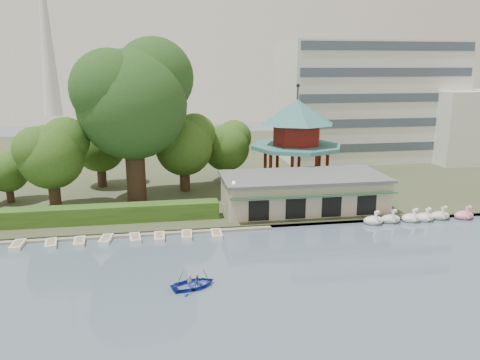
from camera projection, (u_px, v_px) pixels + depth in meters
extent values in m
plane|color=slate|center=(255.00, 316.00, 31.52)|extent=(220.00, 220.00, 0.00)
cube|color=#424930|center=(197.00, 161.00, 81.29)|extent=(220.00, 70.00, 0.40)
cube|color=gray|center=(222.00, 228.00, 48.06)|extent=(220.00, 0.60, 0.30)
cube|color=gray|center=(101.00, 235.00, 46.05)|extent=(34.00, 1.60, 0.24)
cube|color=#BCA991|center=(303.00, 193.00, 53.67)|extent=(18.00, 8.00, 3.60)
cube|color=#595B5E|center=(303.00, 176.00, 53.21)|extent=(18.60, 8.60, 0.30)
cube|color=#194C2D|center=(315.00, 196.00, 49.36)|extent=(18.00, 1.59, 0.45)
cylinder|color=#BCA991|center=(295.00, 182.00, 63.85)|extent=(10.40, 10.40, 1.20)
cylinder|color=#357372|center=(296.00, 147.00, 62.70)|extent=(12.40, 12.40, 0.50)
cylinder|color=maroon|center=(297.00, 134.00, 62.31)|extent=(6.40, 6.40, 2.80)
cone|color=#357372|center=(297.00, 112.00, 61.60)|extent=(10.00, 10.00, 3.20)
cylinder|color=black|center=(298.00, 92.00, 61.00)|extent=(0.16, 0.16, 1.80)
cube|color=silver|center=(368.00, 101.00, 81.74)|extent=(30.00, 14.00, 20.00)
cube|color=silver|center=(470.00, 126.00, 79.50)|extent=(14.00, 10.00, 12.00)
cone|color=silver|center=(45.00, 23.00, 151.81)|extent=(6.00, 6.00, 60.00)
cube|color=#345A1B|center=(75.00, 215.00, 48.45)|extent=(30.00, 2.00, 1.80)
cylinder|color=black|center=(234.00, 202.00, 49.39)|extent=(0.12, 0.12, 4.00)
sphere|color=beige|center=(234.00, 183.00, 48.89)|extent=(0.36, 0.36, 0.36)
cylinder|color=#3A281C|center=(135.00, 163.00, 55.70)|extent=(2.29, 2.29, 9.37)
sphere|color=#24481A|center=(132.00, 105.00, 54.05)|extent=(12.73, 12.73, 12.73)
sphere|color=#24481A|center=(154.00, 78.00, 55.57)|extent=(9.55, 9.55, 9.55)
sphere|color=#24481A|center=(110.00, 89.00, 52.03)|extent=(8.91, 8.91, 8.91)
cylinder|color=#3A281C|center=(54.00, 189.00, 52.87)|extent=(1.30, 1.30, 4.95)
sphere|color=#345A1B|center=(51.00, 157.00, 52.00)|extent=(7.22, 7.22, 7.22)
sphere|color=#345A1B|center=(65.00, 141.00, 52.89)|extent=(5.42, 5.42, 5.42)
sphere|color=#345A1B|center=(37.00, 149.00, 50.87)|extent=(5.06, 5.06, 5.06)
cylinder|color=#3A281C|center=(10.00, 190.00, 55.97)|extent=(0.87, 0.87, 3.02)
sphere|color=#345A1B|center=(8.00, 172.00, 55.44)|extent=(4.84, 4.84, 4.84)
sphere|color=#345A1B|center=(17.00, 162.00, 56.06)|extent=(3.63, 3.63, 3.63)
cylinder|color=#3A281C|center=(185.00, 173.00, 61.05)|extent=(1.32, 1.32, 4.65)
sphere|color=#345A1B|center=(184.00, 147.00, 60.23)|extent=(7.36, 7.36, 7.36)
sphere|color=#345A1B|center=(195.00, 134.00, 61.17)|extent=(5.52, 5.52, 5.52)
sphere|color=#345A1B|center=(174.00, 141.00, 59.10)|extent=(5.15, 5.15, 5.15)
cylinder|color=#3A281C|center=(226.00, 168.00, 65.92)|extent=(1.19, 1.19, 3.93)
sphere|color=#345A1B|center=(226.00, 148.00, 65.23)|extent=(6.59, 6.59, 6.59)
sphere|color=#345A1B|center=(234.00, 137.00, 66.09)|extent=(4.94, 4.94, 4.94)
sphere|color=#345A1B|center=(218.00, 143.00, 64.23)|extent=(4.61, 4.61, 4.61)
cylinder|color=#3A281C|center=(102.00, 171.00, 63.15)|extent=(1.21, 1.21, 4.42)
sphere|color=#345A1B|center=(100.00, 147.00, 62.38)|extent=(6.72, 6.72, 6.72)
sphere|color=#345A1B|center=(110.00, 135.00, 63.22)|extent=(5.04, 5.04, 5.04)
sphere|color=#345A1B|center=(89.00, 141.00, 61.33)|extent=(4.71, 4.71, 4.71)
ellipsoid|color=white|center=(373.00, 221.00, 49.77)|extent=(2.16, 1.44, 0.99)
cylinder|color=white|center=(376.00, 217.00, 49.12)|extent=(0.26, 0.79, 1.29)
sphere|color=white|center=(378.00, 212.00, 48.67)|extent=(0.44, 0.44, 0.44)
ellipsoid|color=silver|center=(391.00, 219.00, 50.25)|extent=(2.16, 1.44, 0.99)
cylinder|color=silver|center=(393.00, 216.00, 49.59)|extent=(0.26, 0.79, 1.29)
sphere|color=silver|center=(395.00, 211.00, 49.15)|extent=(0.44, 0.44, 0.44)
ellipsoid|color=white|center=(411.00, 218.00, 50.54)|extent=(2.16, 1.44, 0.99)
cylinder|color=white|center=(414.00, 215.00, 49.88)|extent=(0.26, 0.79, 1.29)
sphere|color=white|center=(416.00, 210.00, 49.44)|extent=(0.44, 0.44, 0.44)
ellipsoid|color=white|center=(424.00, 217.00, 50.80)|extent=(2.16, 1.44, 0.99)
cylinder|color=white|center=(428.00, 214.00, 50.14)|extent=(0.26, 0.79, 1.29)
sphere|color=white|center=(430.00, 209.00, 49.70)|extent=(0.44, 0.44, 0.44)
ellipsoid|color=silver|center=(440.00, 216.00, 51.37)|extent=(2.16, 1.44, 0.99)
cylinder|color=silver|center=(443.00, 212.00, 50.71)|extent=(0.26, 0.79, 1.29)
sphere|color=silver|center=(445.00, 208.00, 50.27)|extent=(0.44, 0.44, 0.44)
ellipsoid|color=pink|center=(464.00, 215.00, 51.46)|extent=(2.16, 1.44, 0.99)
cylinder|color=pink|center=(468.00, 212.00, 50.80)|extent=(0.26, 0.79, 1.29)
sphere|color=pink|center=(470.00, 207.00, 50.36)|extent=(0.44, 0.44, 0.44)
cube|color=white|center=(18.00, 245.00, 43.50)|extent=(1.02, 2.31, 0.36)
cube|color=white|center=(51.00, 244.00, 43.81)|extent=(1.38, 2.44, 0.36)
cube|color=white|center=(79.00, 242.00, 44.25)|extent=(1.22, 2.39, 0.36)
cube|color=white|center=(106.00, 239.00, 44.90)|extent=(1.27, 2.40, 0.36)
cube|color=white|center=(135.00, 238.00, 45.23)|extent=(1.29, 2.41, 0.36)
cube|color=white|center=(159.00, 237.00, 45.55)|extent=(1.01, 2.30, 0.36)
cube|color=white|center=(187.00, 235.00, 46.01)|extent=(1.12, 2.35, 0.36)
cube|color=white|center=(217.00, 234.00, 46.32)|extent=(1.03, 2.31, 0.36)
imported|color=#1B2CAA|center=(193.00, 281.00, 35.45)|extent=(5.60, 4.72, 0.99)
imported|color=silver|center=(189.00, 279.00, 35.57)|extent=(0.40, 0.32, 0.94)
imported|color=#303A4C|center=(198.00, 281.00, 35.29)|extent=(0.53, 0.46, 0.91)
cylinder|color=#3A281C|center=(178.00, 284.00, 35.29)|extent=(0.94, 0.29, 2.01)
cylinder|color=#3A281C|center=(209.00, 282.00, 35.67)|extent=(0.94, 0.29, 2.01)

